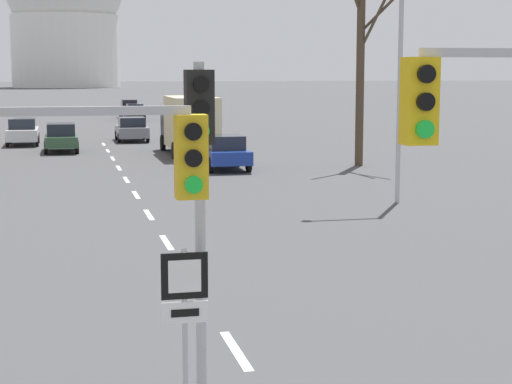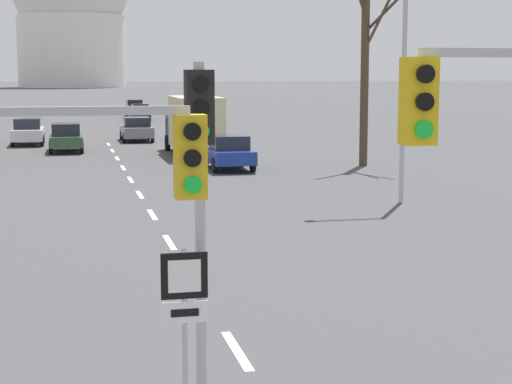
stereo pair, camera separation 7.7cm
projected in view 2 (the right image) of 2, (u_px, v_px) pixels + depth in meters
name	position (u px, v px, depth m)	size (l,w,h in m)	color
lane_stripe_1	(237.00, 350.00, 13.72)	(0.16, 2.00, 0.01)	silver
lane_stripe_2	(195.00, 283.00, 18.07)	(0.16, 2.00, 0.01)	silver
lane_stripe_3	(170.00, 242.00, 22.42)	(0.16, 2.00, 0.01)	silver
lane_stripe_4	(152.00, 215.00, 26.77)	(0.16, 2.00, 0.01)	silver
lane_stripe_5	(140.00, 195.00, 31.12)	(0.16, 2.00, 0.01)	silver
lane_stripe_6	(130.00, 180.00, 35.46)	(0.16, 2.00, 0.01)	silver
lane_stripe_7	(123.00, 168.00, 39.81)	(0.16, 2.00, 0.01)	silver
lane_stripe_8	(117.00, 158.00, 44.16)	(0.16, 2.00, 0.01)	silver
lane_stripe_9	(112.00, 151.00, 48.51)	(0.16, 2.00, 0.01)	silver
lane_stripe_10	(108.00, 144.00, 52.86)	(0.16, 2.00, 0.01)	silver
traffic_signal_centre_tall	(200.00, 168.00, 11.11)	(0.36, 0.34, 4.56)	#B2B2B7
traffic_signal_near_left	(57.00, 182.00, 9.43)	(2.71, 0.34, 4.26)	#B2B2B7
route_sign_post	(185.00, 304.00, 10.92)	(0.60, 0.08, 2.22)	#B2B2B7
street_lamp_right	(389.00, 69.00, 28.47)	(2.58, 0.36, 7.18)	#B2B2B7
sedan_near_left	(137.00, 129.00, 55.08)	(1.98, 4.06, 1.55)	slate
sedan_near_right	(28.00, 131.00, 52.22)	(1.89, 4.27, 1.64)	silver
sedan_mid_centre	(66.00, 137.00, 47.69)	(1.85, 4.13, 1.60)	#2D4C33
sedan_far_left	(140.00, 112.00, 77.94)	(1.71, 4.31, 1.56)	black
sedan_far_right	(134.00, 109.00, 82.87)	(1.73, 4.57, 1.79)	maroon
sedan_distant_centre	(229.00, 152.00, 39.02)	(1.91, 4.01, 1.59)	navy
delivery_truck	(194.00, 123.00, 45.95)	(2.44, 7.20, 3.14)	#333842
bare_tree_right_near	(366.00, 72.00, 40.09)	(2.96, 2.17, 9.77)	#473828
capitol_dome	(70.00, 5.00, 246.36)	(34.32, 34.32, 48.48)	silver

